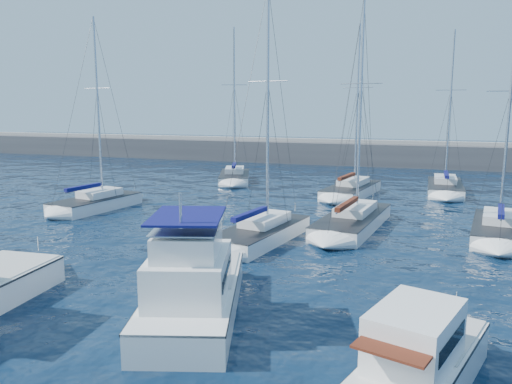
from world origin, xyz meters
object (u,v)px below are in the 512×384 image
(sailboat_mid_a, at_px, (96,203))
(sailboat_back_c, at_px, (445,187))
(motor_yacht_stbd_inner, at_px, (193,290))
(sailboat_mid_e, at_px, (499,230))
(sailboat_mid_d, at_px, (353,221))
(sailboat_back_a, at_px, (235,177))
(sailboat_back_b, at_px, (351,190))
(sailboat_mid_c, at_px, (261,233))
(motor_yacht_stbd_outer, at_px, (419,364))

(sailboat_mid_a, xyz_separation_m, sailboat_back_c, (26.60, 16.86, -0.01))
(motor_yacht_stbd_inner, xyz_separation_m, sailboat_mid_e, (12.92, 16.92, -0.61))
(motor_yacht_stbd_inner, bearing_deg, sailboat_mid_e, 35.95)
(sailboat_mid_d, xyz_separation_m, sailboat_back_c, (6.38, 16.67, 0.01))
(sailboat_mid_a, relative_size, sailboat_mid_d, 0.99)
(motor_yacht_stbd_inner, bearing_deg, sailboat_mid_a, 118.30)
(sailboat_back_a, bearing_deg, sailboat_back_b, -37.06)
(motor_yacht_stbd_inner, xyz_separation_m, sailboat_mid_d, (3.93, 16.49, -0.62))
(sailboat_mid_c, xyz_separation_m, sailboat_mid_e, (13.85, 5.47, -0.01))
(sailboat_back_a, height_order, sailboat_back_b, sailboat_back_a)
(sailboat_mid_a, bearing_deg, motor_yacht_stbd_inner, -34.98)
(sailboat_mid_a, distance_m, sailboat_mid_c, 16.12)
(motor_yacht_stbd_inner, height_order, sailboat_back_a, sailboat_back_a)
(motor_yacht_stbd_inner, xyz_separation_m, sailboat_back_b, (2.12, 28.95, -0.61))
(sailboat_back_c, bearing_deg, sailboat_back_a, 179.87)
(sailboat_back_b, bearing_deg, sailboat_mid_c, -89.76)
(motor_yacht_stbd_outer, relative_size, sailboat_back_a, 0.41)
(sailboat_mid_e, relative_size, sailboat_back_c, 0.94)
(sailboat_back_a, xyz_separation_m, sailboat_back_b, (13.16, -4.39, -0.03))
(motor_yacht_stbd_inner, relative_size, sailboat_back_c, 0.61)
(motor_yacht_stbd_inner, relative_size, sailboat_back_a, 0.57)
(sailboat_back_a, bearing_deg, sailboat_mid_c, -83.79)
(motor_yacht_stbd_inner, distance_m, sailboat_mid_e, 21.30)
(motor_yacht_stbd_inner, relative_size, sailboat_mid_d, 0.61)
(sailboat_mid_e, bearing_deg, sailboat_mid_c, -151.14)
(sailboat_mid_a, distance_m, sailboat_back_a, 17.83)
(sailboat_mid_a, bearing_deg, sailboat_mid_c, -7.50)
(sailboat_back_a, bearing_deg, motor_yacht_stbd_inner, -90.27)
(sailboat_back_c, bearing_deg, sailboat_back_b, -152.42)
(sailboat_mid_e, distance_m, sailboat_back_a, 29.05)
(sailboat_mid_d, relative_size, sailboat_mid_e, 1.06)
(sailboat_back_b, xyz_separation_m, sailboat_back_c, (8.19, 4.21, 0.00))
(motor_yacht_stbd_outer, height_order, sailboat_back_b, sailboat_back_b)
(sailboat_mid_c, distance_m, sailboat_back_a, 24.12)
(motor_yacht_stbd_inner, xyz_separation_m, sailboat_mid_c, (-0.93, 11.45, -0.60))
(motor_yacht_stbd_outer, bearing_deg, sailboat_back_b, 118.60)
(motor_yacht_stbd_outer, relative_size, sailboat_back_c, 0.44)
(motor_yacht_stbd_outer, distance_m, sailboat_mid_c, 16.94)
(sailboat_mid_a, distance_m, sailboat_back_b, 22.34)
(sailboat_mid_d, relative_size, sailboat_back_a, 0.93)
(motor_yacht_stbd_inner, distance_m, sailboat_mid_d, 16.96)
(sailboat_back_c, bearing_deg, sailboat_mid_c, -116.99)
(motor_yacht_stbd_inner, relative_size, sailboat_mid_c, 0.61)
(sailboat_mid_c, bearing_deg, sailboat_mid_e, 32.06)
(sailboat_mid_d, distance_m, sailboat_mid_e, 9.00)
(sailboat_mid_a, relative_size, sailboat_back_c, 0.99)
(sailboat_back_c, bearing_deg, sailboat_mid_e, -80.48)
(sailboat_back_a, bearing_deg, sailboat_mid_a, -125.72)
(sailboat_mid_c, xyz_separation_m, sailboat_back_c, (11.23, 21.71, -0.01))
(sailboat_back_a, bearing_deg, motor_yacht_stbd_outer, -80.32)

